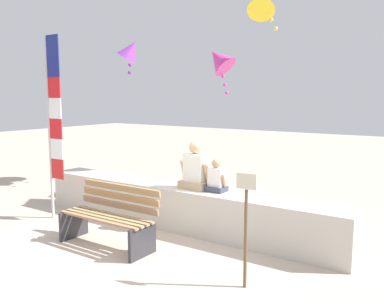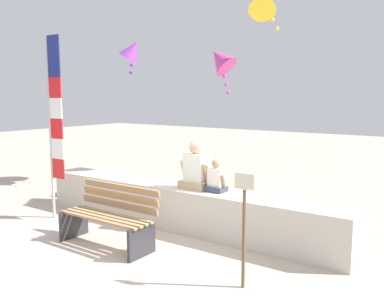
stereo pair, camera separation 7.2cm
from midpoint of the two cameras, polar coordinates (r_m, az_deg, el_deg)
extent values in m
plane|color=#BCA997|center=(6.21, -8.35, -13.17)|extent=(40.00, 40.00, 0.00)
cube|color=beige|center=(7.01, -1.37, -7.59)|extent=(5.71, 0.62, 0.71)
cube|color=#A27253|center=(6.15, -12.70, -9.07)|extent=(1.54, 0.07, 0.03)
cube|color=#968350|center=(6.22, -11.93, -8.84)|extent=(1.54, 0.07, 0.03)
cube|color=#967F5A|center=(6.29, -11.18, -8.62)|extent=(1.54, 0.07, 0.03)
cube|color=#98764F|center=(6.37, -10.44, -8.41)|extent=(1.54, 0.07, 0.03)
cube|color=#9A7256|center=(6.41, -9.78, -7.17)|extent=(1.54, 0.05, 0.10)
cube|color=#A4784B|center=(6.39, -9.67, -6.01)|extent=(1.54, 0.05, 0.10)
cube|color=#A17C52|center=(6.38, -9.55, -4.83)|extent=(1.54, 0.05, 0.10)
cube|color=#2D2D33|center=(6.83, -15.65, -9.42)|extent=(0.05, 0.53, 0.45)
cube|color=#2D2D33|center=(5.86, -6.59, -12.10)|extent=(0.05, 0.53, 0.45)
cube|color=tan|center=(6.77, 0.83, -4.51)|extent=(0.47, 0.38, 0.13)
cube|color=white|center=(6.72, 0.84, -2.12)|extent=(0.36, 0.23, 0.44)
cylinder|color=#DEAE85|center=(6.83, -0.81, -2.40)|extent=(0.07, 0.18, 0.32)
cylinder|color=#DEAE85|center=(6.59, 2.34, -2.79)|extent=(0.07, 0.18, 0.32)
sphere|color=#DEAE85|center=(6.67, 0.84, 0.70)|extent=(0.22, 0.22, 0.22)
cube|color=#3B3F53|center=(6.57, 3.63, -5.09)|extent=(0.31, 0.25, 0.08)
cube|color=white|center=(6.53, 3.65, -3.48)|extent=(0.24, 0.15, 0.29)
cylinder|color=tan|center=(6.60, 2.49, -3.65)|extent=(0.05, 0.12, 0.21)
cylinder|color=tan|center=(6.45, 4.70, -3.94)|extent=(0.05, 0.12, 0.21)
sphere|color=tan|center=(6.49, 3.66, -1.57)|extent=(0.15, 0.15, 0.15)
cylinder|color=#B7B7BC|center=(7.77, -18.67, 2.99)|extent=(0.05, 0.05, 3.24)
cube|color=red|center=(7.71, -17.64, -2.20)|extent=(0.31, 0.02, 0.36)
cube|color=white|center=(7.66, -17.75, 0.42)|extent=(0.31, 0.02, 0.36)
cube|color=red|center=(7.63, -17.86, 3.07)|extent=(0.31, 0.02, 0.36)
cube|color=white|center=(7.61, -17.97, 5.74)|extent=(0.31, 0.02, 0.36)
cube|color=red|center=(7.60, -18.09, 8.42)|extent=(0.31, 0.02, 0.36)
cube|color=navy|center=(7.62, -18.20, 11.10)|extent=(0.31, 0.02, 0.36)
cube|color=navy|center=(7.65, -18.32, 13.75)|extent=(0.31, 0.02, 0.36)
cone|color=purple|center=(10.14, -7.99, 13.72)|extent=(0.82, 0.78, 0.66)
sphere|color=purple|center=(10.03, -8.05, 12.75)|extent=(0.08, 0.08, 0.08)
sphere|color=purple|center=(9.91, -8.12, 11.76)|extent=(0.08, 0.08, 0.08)
sphere|color=purple|center=(9.80, -8.18, 10.76)|extent=(0.08, 0.08, 0.08)
cone|color=yellow|center=(9.16, 9.99, 19.69)|extent=(0.82, 0.94, 0.79)
sphere|color=yellow|center=(9.12, 10.63, 18.57)|extent=(0.08, 0.08, 0.08)
sphere|color=yellow|center=(9.08, 11.26, 17.45)|extent=(0.08, 0.08, 0.08)
sphere|color=yellow|center=(9.05, 11.88, 16.31)|extent=(0.08, 0.08, 0.08)
cone|color=#DB3D9E|center=(9.22, 4.13, 12.62)|extent=(0.76, 0.59, 0.73)
sphere|color=#E438AD|center=(9.29, 4.41, 11.46)|extent=(0.08, 0.08, 0.08)
sphere|color=#E438AD|center=(9.37, 4.68, 10.32)|extent=(0.08, 0.08, 0.08)
sphere|color=#E438AD|center=(9.45, 4.95, 9.21)|extent=(0.08, 0.08, 0.08)
sphere|color=#E438AD|center=(9.54, 5.21, 8.11)|extent=(0.08, 0.08, 0.08)
cylinder|color=brown|center=(4.88, 7.56, -11.85)|extent=(0.04, 0.04, 1.16)
cube|color=beige|center=(4.69, 7.70, -4.02)|extent=(0.24, 0.04, 0.18)
camera|label=1|loc=(0.04, -89.69, 0.04)|focal=38.74mm
camera|label=2|loc=(0.04, 90.31, -0.04)|focal=38.74mm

